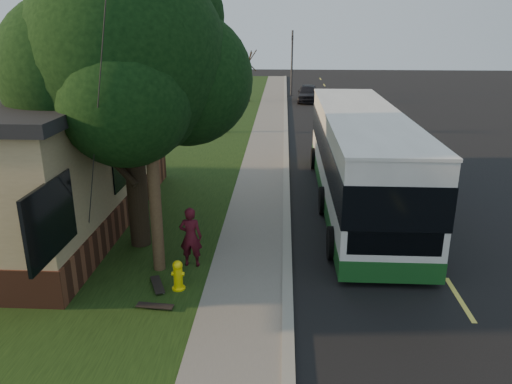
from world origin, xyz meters
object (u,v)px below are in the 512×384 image
bare_tree_far (248,77)px  skateboard_main (157,285)px  utility_pole (147,90)px  skateboard_spare (155,306)px  bare_tree_near (225,96)px  skateboarder (191,237)px  dumpster (83,177)px  transit_bus (360,156)px  leafy_tree (129,61)px  traffic_signal (292,59)px  distant_car (308,93)px  fire_hydrant (178,275)px

bare_tree_far → skateboard_main: bare_tree_far is taller
utility_pole → skateboard_spare: bearing=-79.4°
bare_tree_near → skateboarder: 16.84m
skateboard_main → dumpster: (-4.31, 6.52, 0.64)m
bare_tree_near → transit_bus: (5.98, -11.62, -0.40)m
leafy_tree → skateboard_main: 5.76m
leafy_tree → dumpster: leafy_tree is taller
bare_tree_near → traffic_signal: bearing=76.0°
bare_tree_far → dumpster: (-4.43, -23.43, -1.23)m
leafy_tree → traffic_signal: leafy_tree is taller
bare_tree_near → distant_car: bearing=67.1°
fire_hydrant → bare_tree_far: bearing=90.8°
skateboard_main → bare_tree_near: bearing=91.2°
fire_hydrant → distant_car: 30.88m
leafy_tree → transit_bus: bearing=29.3°
utility_pole → skateboarder: utility_pole is taller
skateboarder → skateboard_main: 1.54m
utility_pole → transit_bus: (5.79, 5.38, -2.88)m
bare_tree_far → distant_car: (4.80, 0.57, -1.31)m
fire_hydrant → traffic_signal: bearing=84.8°
skateboard_main → dumpster: size_ratio=0.53×
bare_tree_far → skateboarder: 28.79m
skateboarder → fire_hydrant: bearing=87.5°
utility_pole → traffic_signal: utility_pole is taller
traffic_signal → distant_car: 4.43m
utility_pole → skateboard_main: 4.60m
transit_bus → skateboard_main: size_ratio=13.29×
utility_pole → skateboard_main: utility_pole is taller
bare_tree_far → skateboarder: size_ratio=2.50×
skateboard_spare → dumpster: 8.72m
leafy_tree → bare_tree_far: 27.56m
skateboard_main → skateboard_spare: (0.17, -0.93, -0.00)m
skateboarder → skateboard_main: (-0.62, -1.20, -0.74)m
fire_hydrant → bare_tree_far: size_ratio=0.18×
traffic_signal → skateboard_main: size_ratio=6.03×
bare_tree_far → leafy_tree: bearing=-92.5°
fire_hydrant → skateboarder: skateboarder is taller
bare_tree_far → transit_bus: (5.48, -23.62, -0.26)m
utility_pole → bare_tree_far: size_ratio=2.25×
bare_tree_far → distant_car: 5.01m
skateboarder → distant_car: bearing=-96.2°
traffic_signal → dumpster: 28.66m
utility_pole → skateboarder: bearing=17.0°
transit_bus → leafy_tree: bearing=-150.7°
leafy_tree → dumpster: bearing=129.8°
distant_car → fire_hydrant: bearing=-95.2°
skateboard_main → distant_car: size_ratio=0.22×
utility_pole → dumpster: (-4.13, 5.57, -3.86)m
skateboarder → skateboard_main: bearing=64.6°
dumpster → bare_tree_far: bearing=79.3°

